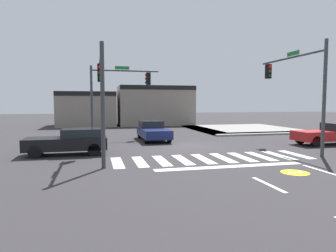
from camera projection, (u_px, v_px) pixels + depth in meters
ground_plane at (187, 146)px, 19.58m from camera, size 120.00×120.00×0.00m
crosswalk_near at (213, 158)px, 15.22m from camera, size 9.99×2.70×0.01m
bike_detector_marking at (295, 172)px, 12.14m from camera, size 1.11×1.11×0.01m
curb_corner_northeast at (240, 129)px, 30.68m from camera, size 10.00×10.60×0.15m
storefront_row at (126, 107)px, 37.15m from camera, size 16.06×6.41×4.77m
traffic_signal_southeast at (296, 79)px, 17.58m from camera, size 0.32×5.97×5.99m
traffic_signal_northwest at (118, 88)px, 23.40m from camera, size 5.26×0.32×5.57m
traffic_signal_southwest at (101, 83)px, 14.33m from camera, size 0.32×4.58×5.31m
car_navy at (153, 131)px, 22.53m from camera, size 1.86×4.56×1.40m
car_black at (70, 141)px, 16.22m from camera, size 4.22×1.70×1.39m
car_red at (332, 133)px, 20.16m from camera, size 4.79×1.72×1.43m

